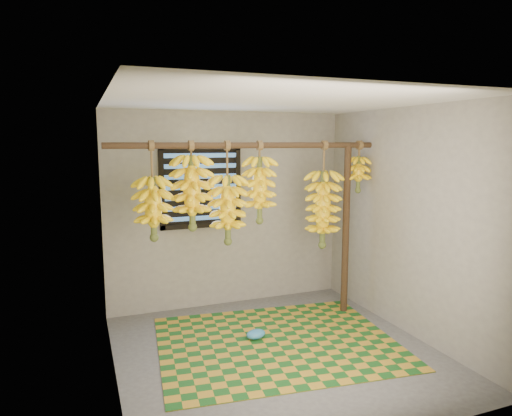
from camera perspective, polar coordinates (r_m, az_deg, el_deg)
name	(u,v)px	position (r m, az deg, el deg)	size (l,w,h in m)	color
floor	(276,352)	(4.68, 2.56, -17.58)	(3.00, 3.00, 0.01)	#4B4B4B
ceiling	(278,101)	(4.23, 2.78, 13.26)	(3.00, 3.00, 0.01)	silver
wall_back	(228,210)	(5.68, -3.50, -0.21)	(3.00, 0.01, 2.40)	slate
wall_left	(110,244)	(3.95, -17.80, -4.36)	(0.01, 3.00, 2.40)	slate
wall_right	(407,222)	(5.09, 18.36, -1.62)	(0.01, 3.00, 2.40)	slate
window	(201,187)	(5.52, -6.89, 2.63)	(1.00, 0.04, 1.00)	black
hanging_pole	(251,145)	(4.86, -0.65, 7.84)	(0.06, 0.06, 3.00)	#43301C
support_post	(346,230)	(5.50, 11.16, -2.75)	(0.08, 0.08, 2.00)	#43301C
woven_mat	(277,342)	(4.87, 2.64, -16.40)	(2.37, 1.90, 0.01)	#174F1A
plastic_bag	(256,334)	(4.92, -0.02, -15.49)	(0.22, 0.16, 0.09)	teal
banana_bunch_a	(153,208)	(4.65, -12.72, -0.05)	(0.37, 0.37, 0.98)	brown
banana_bunch_b	(192,193)	(4.70, -8.02, 1.92)	(0.39, 0.39, 0.91)	brown
banana_bunch_c	(228,210)	(4.83, -3.57, -0.19)	(0.38, 0.38, 1.09)	brown
banana_bunch_d	(259,190)	(4.92, 0.43, 2.28)	(0.34, 0.34, 0.88)	brown
banana_bunch_e	(323,209)	(5.30, 8.37, -0.17)	(0.39, 0.39, 1.22)	brown
banana_bunch_f	(358,174)	(5.50, 12.68, 4.16)	(0.28, 0.28, 0.60)	brown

